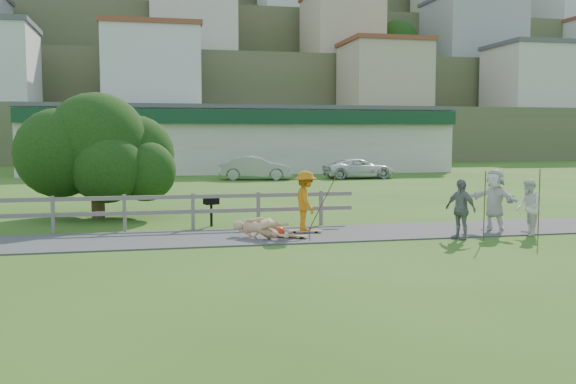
% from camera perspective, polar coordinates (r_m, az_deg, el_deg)
% --- Properties ---
extents(ground, '(260.00, 260.00, 0.00)m').
position_cam_1_polar(ground, '(16.63, -0.67, -4.75)').
color(ground, '#305819').
rests_on(ground, ground).
extents(path, '(34.00, 3.00, 0.04)m').
position_cam_1_polar(path, '(18.08, -1.66, -3.90)').
color(path, '#3A3A3C').
rests_on(path, ground).
extents(fence, '(15.05, 0.10, 1.10)m').
position_cam_1_polar(fence, '(19.49, -16.15, -1.37)').
color(fence, slate).
rests_on(fence, ground).
extents(strip_mall, '(32.50, 10.75, 5.10)m').
position_cam_1_polar(strip_mall, '(51.51, -4.36, 4.72)').
color(strip_mall, '#BCB4A5').
rests_on(strip_mall, ground).
extents(hillside, '(220.00, 67.00, 47.50)m').
position_cam_1_polar(hillside, '(108.02, -10.92, 11.07)').
color(hillside, '#505D36').
rests_on(hillside, ground).
extents(skater_rider, '(0.67, 1.13, 1.73)m').
position_cam_1_polar(skater_rider, '(18.39, 1.57, -1.10)').
color(skater_rider, '#C57312').
rests_on(skater_rider, ground).
extents(skater_fallen, '(1.58, 1.47, 0.64)m').
position_cam_1_polar(skater_fallen, '(17.47, -2.44, -3.23)').
color(skater_fallen, tan).
rests_on(skater_fallen, ground).
extents(spectator_a, '(0.81, 0.92, 1.61)m').
position_cam_1_polar(spectator_a, '(19.39, 20.58, -1.28)').
color(spectator_a, white).
rests_on(spectator_a, ground).
extents(spectator_b, '(0.77, 1.05, 1.65)m').
position_cam_1_polar(spectator_b, '(18.13, 15.08, -1.48)').
color(spectator_b, gray).
rests_on(spectator_b, ground).
extents(spectator_d, '(1.17, 1.81, 1.86)m').
position_cam_1_polar(spectator_d, '(19.70, 17.88, -0.73)').
color(spectator_d, silver).
rests_on(spectator_d, ground).
extents(car_silver, '(4.87, 2.40, 1.53)m').
position_cam_1_polar(car_silver, '(41.44, -2.93, 2.16)').
color(car_silver, gray).
rests_on(car_silver, ground).
extents(car_white, '(4.78, 2.34, 1.31)m').
position_cam_1_polar(car_white, '(42.96, 6.32, 2.08)').
color(car_white, white).
rests_on(car_white, ground).
extents(tree, '(5.71, 5.71, 3.19)m').
position_cam_1_polar(tree, '(22.96, -16.59, 1.75)').
color(tree, black).
rests_on(tree, ground).
extents(bbq, '(0.50, 0.44, 0.91)m').
position_cam_1_polar(bbq, '(20.14, -6.83, -1.76)').
color(bbq, black).
rests_on(bbq, ground).
extents(longboard_rider, '(0.97, 0.43, 0.11)m').
position_cam_1_polar(longboard_rider, '(18.49, 1.56, -3.60)').
color(longboard_rider, olive).
rests_on(longboard_rider, ground).
extents(longboard_fallen, '(0.98, 0.72, 0.11)m').
position_cam_1_polar(longboard_fallen, '(17.57, 0.19, -4.04)').
color(longboard_fallen, olive).
rests_on(longboard_fallen, ground).
extents(helmet, '(0.29, 0.29, 0.29)m').
position_cam_1_polar(helmet, '(17.95, -0.75, -3.56)').
color(helmet, red).
rests_on(helmet, ground).
extents(pole_rider, '(0.03, 0.03, 1.81)m').
position_cam_1_polar(pole_rider, '(18.92, 3.03, -0.80)').
color(pole_rider, brown).
rests_on(pole_rider, ground).
extents(pole_spec_left, '(0.03, 0.03, 1.89)m').
position_cam_1_polar(pole_spec_left, '(17.98, 17.06, -1.20)').
color(pole_spec_left, brown).
rests_on(pole_spec_left, ground).
extents(pole_spec_right, '(0.03, 0.03, 1.92)m').
position_cam_1_polar(pole_spec_right, '(19.07, 21.41, -0.93)').
color(pole_spec_right, brown).
rests_on(pole_spec_right, ground).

